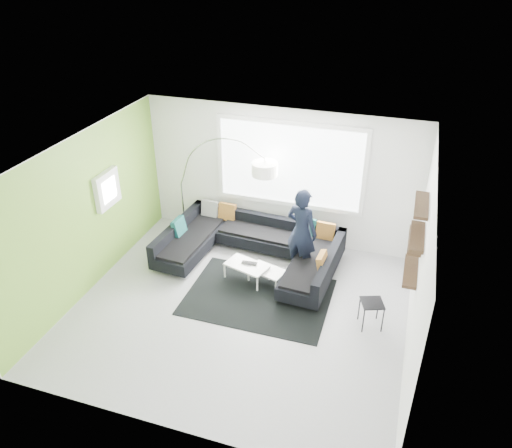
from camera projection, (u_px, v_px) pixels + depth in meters
The scene contains 9 objects.
ground at pixel (239, 310), 8.50m from camera, with size 5.50×5.50×0.00m, color gray.
room_shell at pixel (244, 212), 7.76m from camera, with size 5.54×5.04×2.82m.
sectional_sofa at pixel (250, 250), 9.55m from camera, with size 3.41×2.24×0.71m.
rug at pixel (258, 297), 8.81m from camera, with size 2.48×1.81×0.01m, color black.
coffee_table at pixel (257, 273), 9.15m from camera, with size 0.99×0.58×0.32m, color white.
arc_lamp at pixel (181, 183), 10.21m from camera, with size 2.14×0.80×2.28m, color silver, non-canonical shape.
side_table at pixel (371, 314), 8.05m from camera, with size 0.34×0.34×0.47m, color black.
person at pixel (302, 232), 9.09m from camera, with size 0.73×0.59×1.71m, color black.
laptop at pixel (249, 264), 9.09m from camera, with size 0.30×0.21×0.02m, color black.
Camera 1 is at (2.32, -6.22, 5.52)m, focal length 35.00 mm.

